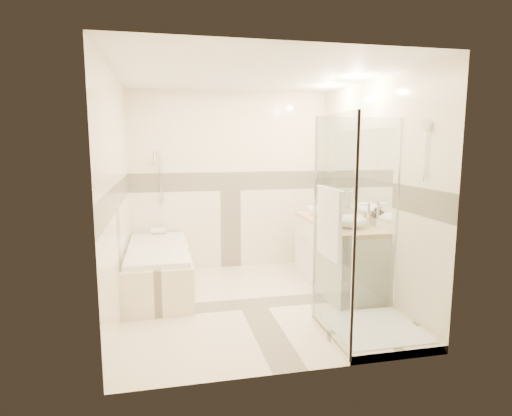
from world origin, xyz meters
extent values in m
cube|color=beige|center=(0.00, 0.00, -0.01)|extent=(2.80, 3.00, 0.01)
cube|color=white|center=(0.00, 0.00, 2.50)|extent=(2.80, 3.00, 0.01)
cube|color=#F5E4C4|center=(0.00, 1.50, 1.25)|extent=(2.80, 0.01, 2.50)
cube|color=#F5E4C4|center=(0.00, -1.50, 1.25)|extent=(2.80, 0.01, 2.50)
cube|color=#F5E4C4|center=(-1.40, 0.00, 1.25)|extent=(0.01, 3.00, 2.50)
cube|color=#F5E4C4|center=(1.40, 0.00, 1.25)|extent=(0.01, 3.00, 2.50)
cube|color=white|center=(1.39, 0.30, 1.45)|extent=(0.01, 1.60, 1.00)
cylinder|color=silver|center=(-0.97, 1.47, 1.35)|extent=(0.02, 0.02, 0.70)
cube|color=#F5E4C4|center=(-1.02, 0.65, 0.25)|extent=(0.75, 1.70, 0.50)
cube|color=white|center=(-1.02, 0.65, 0.53)|extent=(0.69, 1.60, 0.06)
ellipsoid|color=white|center=(-1.02, 0.65, 0.48)|extent=(0.56, 1.40, 0.16)
cube|color=white|center=(1.12, 0.30, 0.40)|extent=(0.55, 1.60, 0.80)
cylinder|color=silver|center=(0.83, -0.10, 0.55)|extent=(0.01, 0.24, 0.01)
cylinder|color=silver|center=(0.83, 0.70, 0.55)|extent=(0.01, 0.24, 0.01)
cube|color=#E9BD7B|center=(1.12, 0.30, 0.83)|extent=(0.57, 1.62, 0.05)
cube|color=#F5E4C4|center=(0.95, -1.05, 0.04)|extent=(0.90, 0.90, 0.08)
cube|color=white|center=(0.95, -1.05, 0.09)|extent=(0.80, 0.80, 0.01)
cube|color=white|center=(0.51, -1.05, 1.04)|extent=(0.01, 0.90, 2.00)
cube|color=white|center=(0.95, -0.61, 1.04)|extent=(0.90, 0.01, 2.00)
cylinder|color=silver|center=(0.50, -1.50, 1.04)|extent=(0.03, 0.03, 2.00)
cylinder|color=silver|center=(0.50, -0.60, 1.04)|extent=(0.03, 0.03, 2.00)
cylinder|color=silver|center=(1.40, -0.60, 1.04)|extent=(0.03, 0.03, 2.00)
cylinder|color=silver|center=(1.36, -1.05, 1.95)|extent=(0.03, 0.10, 0.10)
cylinder|color=silver|center=(0.47, -1.05, 1.40)|extent=(0.02, 0.60, 0.02)
cube|color=white|center=(0.47, -1.05, 1.10)|extent=(0.04, 0.48, 0.62)
ellipsoid|color=white|center=(1.10, 0.66, 0.93)|extent=(0.41, 0.41, 0.16)
ellipsoid|color=white|center=(1.10, -0.11, 0.93)|extent=(0.38, 0.38, 0.15)
cylinder|color=silver|center=(1.33, 0.66, 0.99)|extent=(0.03, 0.03, 0.28)
cylinder|color=silver|center=(1.28, 0.66, 1.11)|extent=(0.10, 0.02, 0.02)
cylinder|color=silver|center=(1.33, -0.11, 0.99)|extent=(0.03, 0.03, 0.27)
cylinder|color=silver|center=(1.28, -0.11, 1.10)|extent=(0.10, 0.02, 0.02)
imported|color=black|center=(1.10, 0.26, 0.93)|extent=(0.07, 0.08, 0.16)
imported|color=black|center=(1.10, 0.37, 0.92)|extent=(0.13, 0.13, 0.14)
cube|color=white|center=(1.10, 1.02, 0.89)|extent=(0.17, 0.24, 0.07)
cylinder|color=white|center=(-1.02, 1.37, 0.60)|extent=(0.19, 0.09, 0.09)
camera|label=1|loc=(-0.94, -4.50, 1.79)|focal=30.00mm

